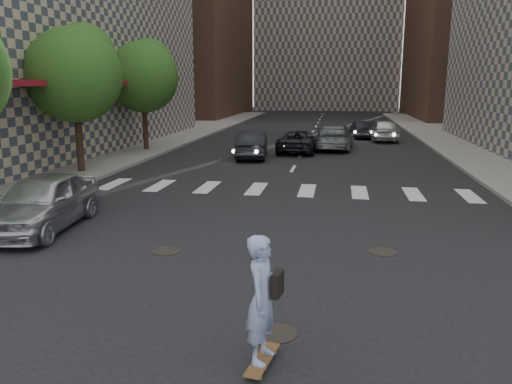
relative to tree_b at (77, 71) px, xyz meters
The scene contains 14 objects.
ground 15.33m from the tree_b, 49.67° to the right, with size 160.00×160.00×0.00m, color black.
sidewalk_left 11.18m from the tree_b, 119.65° to the left, with size 13.00×80.00×0.15m, color gray.
tree_b is the anchor object (origin of this frame).
tree_c 8.00m from the tree_b, 90.00° to the left, with size 4.20×4.20×6.60m.
manhole_a 17.92m from the tree_b, 52.00° to the right, with size 0.70×0.70×0.02m, color black.
manhole_b 13.26m from the tree_b, 53.12° to the right, with size 0.70×0.70×0.02m, color black.
manhole_c 16.36m from the tree_b, 35.62° to the right, with size 0.70×0.70×0.02m, color black.
skateboarder 18.40m from the tree_b, 54.12° to the right, with size 0.58×1.04×2.01m.
silver_sedan 9.99m from the tree_b, 68.76° to the right, with size 1.88×4.67×1.59m, color #B2B4BA.
traffic_car_a 10.02m from the tree_b, 42.01° to the left, with size 1.57×4.50×1.48m, color black.
traffic_car_b 16.16m from the tree_b, 43.63° to the left, with size 2.23×5.49×1.59m, color slate.
traffic_car_c 13.43m from the tree_b, 44.09° to the left, with size 2.19×4.75×1.32m, color black.
traffic_car_d 22.26m from the tree_b, 47.66° to the left, with size 1.90×4.71×1.61m, color silver.
traffic_car_e 22.77m from the tree_b, 53.30° to the left, with size 1.39×3.98×1.31m, color black.
Camera 1 is at (2.09, -10.06, 4.07)m, focal length 35.00 mm.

